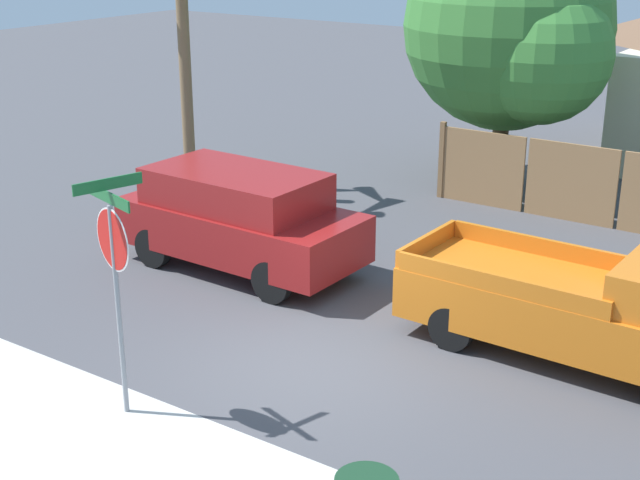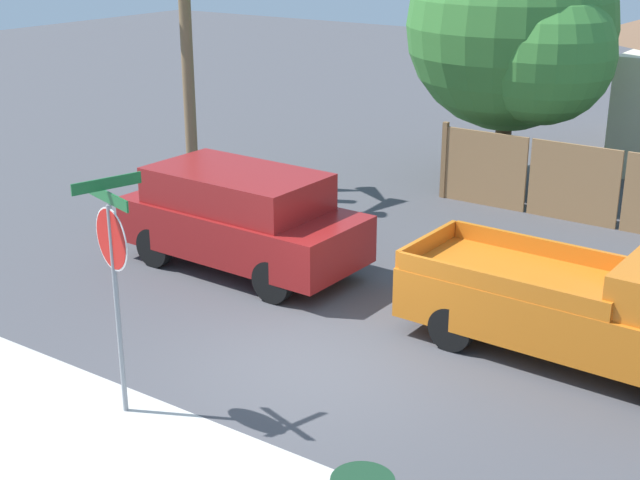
% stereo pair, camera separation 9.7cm
% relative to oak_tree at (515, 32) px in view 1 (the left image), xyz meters
% --- Properties ---
extents(ground_plane, '(80.00, 80.00, 0.00)m').
position_rel_oak_tree_xyz_m(ground_plane, '(1.45, -10.68, -3.80)').
color(ground_plane, '#47474C').
extents(oak_tree, '(5.26, 5.01, 6.42)m').
position_rel_oak_tree_xyz_m(oak_tree, '(0.00, 0.00, 0.00)').
color(oak_tree, brown).
rests_on(oak_tree, ground).
extents(palm_tree, '(2.64, 2.84, 5.34)m').
position_rel_oak_tree_xyz_m(palm_tree, '(-5.96, -5.05, 0.78)').
color(palm_tree, brown).
rests_on(palm_tree, ground).
extents(red_suv, '(4.76, 2.17, 1.92)m').
position_rel_oak_tree_xyz_m(red_suv, '(-1.92, -8.12, -2.76)').
color(red_suv, maroon).
rests_on(red_suv, ground).
extents(orange_pickup, '(5.38, 2.11, 1.78)m').
position_rel_oak_tree_xyz_m(orange_pickup, '(4.84, -8.13, -2.93)').
color(orange_pickup, orange).
rests_on(orange_pickup, ground).
extents(stop_sign, '(1.01, 0.91, 3.30)m').
position_rel_oak_tree_xyz_m(stop_sign, '(0.11, -13.13, -1.53)').
color(stop_sign, gray).
rests_on(stop_sign, ground).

